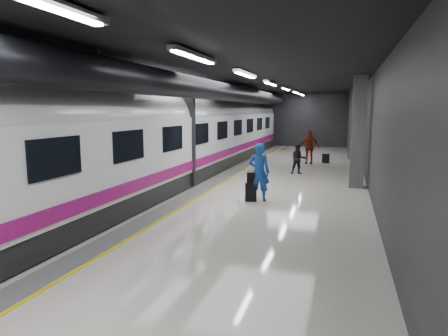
% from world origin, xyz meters
% --- Properties ---
extents(ground, '(40.00, 40.00, 0.00)m').
position_xyz_m(ground, '(0.00, 0.00, 0.00)').
color(ground, silver).
rests_on(ground, ground).
extents(platform_hall, '(10.02, 40.02, 4.51)m').
position_xyz_m(platform_hall, '(-0.29, 0.96, 3.54)').
color(platform_hall, black).
rests_on(platform_hall, ground).
extents(train, '(3.05, 38.00, 4.05)m').
position_xyz_m(train, '(-3.25, -0.00, 2.07)').
color(train, black).
rests_on(train, ground).
extents(traveler_main, '(0.75, 0.50, 2.02)m').
position_xyz_m(traveler_main, '(1.24, -1.54, 1.01)').
color(traveler_main, blue).
rests_on(traveler_main, ground).
extents(suitcase_main, '(0.44, 0.35, 0.63)m').
position_xyz_m(suitcase_main, '(0.98, -1.68, 0.32)').
color(suitcase_main, black).
rests_on(suitcase_main, ground).
extents(shoulder_bag, '(0.31, 0.22, 0.37)m').
position_xyz_m(shoulder_bag, '(0.98, -1.66, 0.81)').
color(shoulder_bag, black).
rests_on(shoulder_bag, suitcase_main).
extents(traveler_far_a, '(0.87, 0.77, 1.51)m').
position_xyz_m(traveler_far_a, '(1.89, 4.74, 0.75)').
color(traveler_far_a, black).
rests_on(traveler_far_a, ground).
extents(traveler_far_b, '(1.15, 0.49, 1.96)m').
position_xyz_m(traveler_far_b, '(2.05, 8.84, 0.98)').
color(traveler_far_b, maroon).
rests_on(traveler_far_b, ground).
extents(suitcase_far, '(0.43, 0.34, 0.55)m').
position_xyz_m(suitcase_far, '(3.01, 9.41, 0.27)').
color(suitcase_far, black).
rests_on(suitcase_far, ground).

